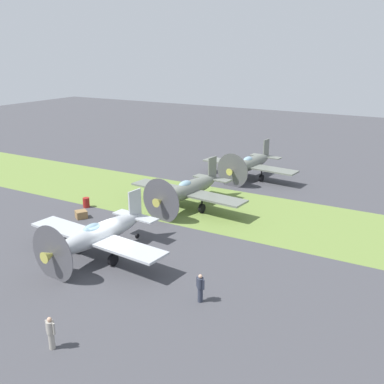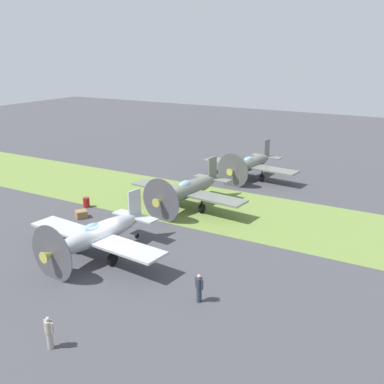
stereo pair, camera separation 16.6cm
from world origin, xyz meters
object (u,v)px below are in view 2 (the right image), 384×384
at_px(airplane_trail, 250,164).
at_px(fuel_drum, 86,202).
at_px(ground_crew_mechanic, 199,287).
at_px(airplane_lead, 98,234).
at_px(airplane_wingman, 189,189).
at_px(ground_crew_chief, 49,332).
at_px(supply_crate, 81,214).

xyz_separation_m(airplane_trail, fuel_drum, (9.14, 16.36, -1.21)).
bearing_deg(ground_crew_mechanic, fuel_drum, 169.88).
relative_size(airplane_lead, airplane_wingman, 0.98).
relative_size(airplane_trail, ground_crew_chief, 6.47).
bearing_deg(airplane_lead, supply_crate, -33.30).
height_order(airplane_lead, airplane_wingman, airplane_wingman).
height_order(airplane_lead, airplane_trail, airplane_lead).
height_order(ground_crew_chief, supply_crate, ground_crew_chief).
bearing_deg(airplane_trail, airplane_lead, 93.15).
height_order(ground_crew_chief, fuel_drum, ground_crew_chief).
relative_size(airplane_wingman, airplane_trail, 1.04).
distance_m(airplane_lead, airplane_trail, 23.72).
bearing_deg(supply_crate, ground_crew_mechanic, 156.38).
height_order(airplane_wingman, airplane_trail, airplane_wingman).
bearing_deg(airplane_trail, ground_crew_chief, 102.28).
relative_size(airplane_trail, ground_crew_mechanic, 6.47).
relative_size(ground_crew_mechanic, supply_crate, 1.92).
bearing_deg(airplane_wingman, supply_crate, 51.38).
xyz_separation_m(fuel_drum, supply_crate, (-1.51, 2.28, -0.13)).
distance_m(airplane_trail, ground_crew_mechanic, 26.47).
height_order(airplane_lead, ground_crew_chief, airplane_lead).
distance_m(airplane_wingman, ground_crew_mechanic, 16.07).
distance_m(airplane_lead, ground_crew_chief, 10.13).
relative_size(airplane_lead, supply_crate, 12.66).
distance_m(airplane_wingman, ground_crew_chief, 21.30).
distance_m(ground_crew_chief, fuel_drum, 20.59).
bearing_deg(ground_crew_chief, airplane_trail, -81.06).
bearing_deg(airplane_lead, ground_crew_mechanic, 174.60).
xyz_separation_m(ground_crew_chief, fuel_drum, (12.64, -16.25, -0.46)).
distance_m(airplane_lead, fuel_drum, 10.84).
distance_m(airplane_trail, supply_crate, 20.19).
xyz_separation_m(airplane_wingman, supply_crate, (6.63, 6.84, -1.41)).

